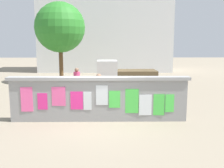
{
  "coord_description": "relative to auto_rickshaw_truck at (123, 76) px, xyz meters",
  "views": [
    {
      "loc": [
        0.37,
        -9.71,
        3.04
      ],
      "look_at": [
        0.52,
        1.53,
        1.17
      ],
      "focal_mm": 42.08,
      "sensor_mm": 36.0,
      "label": 1
    }
  ],
  "objects": [
    {
      "name": "ground",
      "position": [
        -1.27,
        1.81,
        -0.9
      ],
      "size": [
        60.0,
        60.0,
        0.0
      ],
      "primitive_type": "plane",
      "color": "gray"
    },
    {
      "name": "poster_wall",
      "position": [
        -1.27,
        -6.19,
        -0.03
      ],
      "size": [
        6.83,
        0.42,
        1.7
      ],
      "color": "gray",
      "rests_on": "ground"
    },
    {
      "name": "auto_rickshaw_truck",
      "position": [
        0.0,
        0.0,
        0.0
      ],
      "size": [
        3.63,
        1.57,
        1.85
      ],
      "color": "black",
      "rests_on": "ground"
    },
    {
      "name": "motorcycle",
      "position": [
        -3.76,
        -3.31,
        -0.44
      ],
      "size": [
        1.9,
        0.56,
        0.87
      ],
      "color": "black",
      "rests_on": "ground"
    },
    {
      "name": "bicycle_near",
      "position": [
        -2.99,
        -5.13,
        -0.54
      ],
      "size": [
        1.69,
        0.47,
        0.95
      ],
      "color": "black",
      "rests_on": "ground"
    },
    {
      "name": "bicycle_far",
      "position": [
        0.55,
        -4.16,
        -0.54
      ],
      "size": [
        1.66,
        0.59,
        0.95
      ],
      "color": "black",
      "rests_on": "ground"
    },
    {
      "name": "person_walking",
      "position": [
        -2.59,
        -2.11,
        0.09
      ],
      "size": [
        0.48,
        0.48,
        1.62
      ],
      "color": "#338CBF",
      "rests_on": "ground"
    },
    {
      "name": "person_bystander",
      "position": [
        -1.33,
        -4.56,
        0.09
      ],
      "size": [
        0.38,
        0.38,
        1.62
      ],
      "color": "yellow",
      "rests_on": "ground"
    },
    {
      "name": "tree_roadside",
      "position": [
        -4.36,
        3.28,
        3.06
      ],
      "size": [
        3.59,
        3.59,
        5.76
      ],
      "color": "brown",
      "rests_on": "ground"
    },
    {
      "name": "building_background",
      "position": [
        -1.22,
        11.09,
        3.35
      ],
      "size": [
        13.16,
        4.8,
        8.46
      ],
      "color": "silver",
      "rests_on": "ground"
    }
  ]
}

